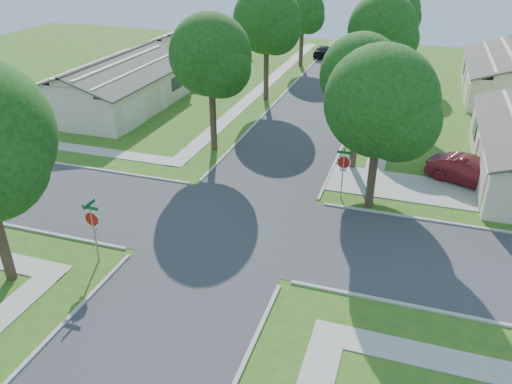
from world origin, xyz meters
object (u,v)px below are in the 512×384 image
at_px(stop_sign_sw, 92,222).
at_px(tree_w_far, 303,14).
at_px(tree_e_near, 362,78).
at_px(house_nw_far, 199,49).
at_px(tree_ne_corner, 382,107).
at_px(car_curb_east, 373,65).
at_px(tree_w_mid, 267,23).
at_px(car_driveway, 469,172).
at_px(stop_sign_ne, 343,164).
at_px(tree_e_far, 395,13).
at_px(car_curb_west, 324,51).
at_px(tree_w_near, 211,59).
at_px(tree_e_mid, 383,32).
at_px(house_nw_near, 116,89).

distance_m(stop_sign_sw, tree_w_far, 38.86).
bearing_deg(tree_w_far, tree_e_near, -69.39).
height_order(stop_sign_sw, house_nw_far, house_nw_far).
bearing_deg(tree_ne_corner, car_curb_east, 96.17).
height_order(tree_w_mid, tree_ne_corner, tree_w_mid).
xyz_separation_m(stop_sign_sw, car_curb_east, (7.90, 38.16, -1.21)).
relative_size(tree_ne_corner, car_driveway, 1.81).
bearing_deg(tree_w_far, tree_w_mid, -89.95).
bearing_deg(stop_sign_sw, tree_ne_corner, 38.84).
relative_size(stop_sign_ne, house_nw_far, 0.22).
xyz_separation_m(tree_e_far, tree_w_far, (-9.40, -0.00, -0.47)).
height_order(tree_w_far, car_driveway, tree_w_far).
height_order(tree_e_far, car_curb_west, tree_e_far).
bearing_deg(tree_w_near, tree_e_far, 69.40).
bearing_deg(tree_e_near, house_nw_far, 132.06).
xyz_separation_m(tree_e_mid, house_nw_near, (-20.75, -6.01, -4.74)).
xyz_separation_m(tree_w_near, car_driveway, (16.14, -0.31, -5.33)).
height_order(tree_e_far, car_curb_east, tree_e_far).
xyz_separation_m(tree_e_far, car_driveway, (6.75, -25.31, -5.19)).
height_order(tree_e_near, tree_w_mid, tree_w_mid).
height_order(stop_sign_ne, house_nw_far, house_nw_far).
distance_m(tree_w_mid, car_curb_west, 19.42).
height_order(stop_sign_ne, tree_ne_corner, tree_ne_corner).
xyz_separation_m(stop_sign_ne, tree_w_far, (-9.35, 29.31, 3.48)).
distance_m(car_driveway, car_curb_west, 34.09).
bearing_deg(tree_w_mid, tree_e_near, -51.95).
relative_size(tree_w_mid, tree_w_far, 1.19).
relative_size(tree_ne_corner, house_nw_near, 0.64).
xyz_separation_m(tree_e_far, tree_ne_corner, (1.61, -29.80, -0.39)).
bearing_deg(tree_w_mid, car_driveway, -37.33).
distance_m(tree_w_far, car_curb_east, 9.16).
relative_size(stop_sign_sw, stop_sign_ne, 1.00).
distance_m(tree_w_near, tree_w_mid, 12.01).
distance_m(stop_sign_ne, tree_w_far, 30.96).
distance_m(stop_sign_ne, car_driveway, 7.99).
height_order(house_nw_far, car_curb_east, house_nw_far).
relative_size(house_nw_far, car_curb_east, 2.84).
distance_m(car_driveway, car_curb_east, 26.11).
xyz_separation_m(tree_e_mid, car_driveway, (6.74, -12.31, -5.47)).
distance_m(tree_e_near, tree_ne_corner, 5.06).
bearing_deg(tree_e_near, tree_w_far, 110.61).
xyz_separation_m(house_nw_near, car_driveway, (27.49, -6.30, -0.73)).
xyz_separation_m(tree_w_near, house_nw_near, (-11.35, 5.99, -4.60)).
bearing_deg(tree_e_mid, car_curb_west, 113.33).
distance_m(stop_sign_ne, car_curb_west, 35.67).
distance_m(tree_e_mid, tree_ne_corner, 16.89).
bearing_deg(stop_sign_ne, car_curb_east, 92.99).
bearing_deg(tree_w_near, tree_ne_corner, -23.56).
bearing_deg(stop_sign_ne, stop_sign_sw, -135.00).
xyz_separation_m(car_driveway, car_curb_west, (-14.70, 30.76, -0.17)).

